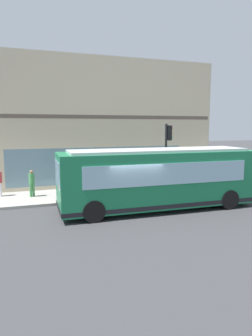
% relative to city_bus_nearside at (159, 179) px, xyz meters
% --- Properties ---
extents(ground, '(120.00, 120.00, 0.00)m').
position_rel_city_bus_nearside_xyz_m(ground, '(-0.35, 1.64, -1.55)').
color(ground, '#38383A').
extents(sidewalk_curb, '(3.61, 40.00, 0.15)m').
position_rel_city_bus_nearside_xyz_m(sidewalk_curb, '(4.05, 1.64, -1.48)').
color(sidewalk_curb, '#9E9991').
rests_on(sidewalk_curb, ground).
extents(building_corner, '(9.52, 16.98, 8.74)m').
position_rel_city_bus_nearside_xyz_m(building_corner, '(10.58, 1.64, 2.81)').
color(building_corner, beige).
rests_on(building_corner, ground).
extents(city_bus_nearside, '(2.74, 10.08, 3.07)m').
position_rel_city_bus_nearside_xyz_m(city_bus_nearside, '(0.00, 0.00, 0.00)').
color(city_bus_nearside, '#197247').
rests_on(city_bus_nearside, ground).
extents(traffic_light_near_corner, '(0.32, 0.49, 4.20)m').
position_rel_city_bus_nearside_xyz_m(traffic_light_near_corner, '(2.74, -1.85, 1.52)').
color(traffic_light_near_corner, black).
rests_on(traffic_light_near_corner, sidewalk_curb).
extents(fire_hydrant, '(0.35, 0.35, 0.74)m').
position_rel_city_bus_nearside_xyz_m(fire_hydrant, '(4.80, -1.06, -1.04)').
color(fire_hydrant, gold).
rests_on(fire_hydrant, sidewalk_curb).
extents(pedestrian_by_light_pole, '(0.32, 0.32, 1.55)m').
position_rel_city_bus_nearside_xyz_m(pedestrian_by_light_pole, '(4.24, 6.06, -0.52)').
color(pedestrian_by_light_pole, '#3F8C4C').
rests_on(pedestrian_by_light_pole, sidewalk_curb).
extents(pedestrian_near_building_entrance, '(0.32, 0.32, 1.72)m').
position_rel_city_bus_nearside_xyz_m(pedestrian_near_building_entrance, '(3.67, -6.86, -0.41)').
color(pedestrian_near_building_entrance, black).
rests_on(pedestrian_near_building_entrance, sidewalk_curb).
extents(pedestrian_near_hydrant, '(0.32, 0.32, 1.56)m').
position_rel_city_bus_nearside_xyz_m(pedestrian_near_hydrant, '(4.83, -2.80, -0.51)').
color(pedestrian_near_hydrant, '#8C3F8C').
rests_on(pedestrian_near_hydrant, sidewalk_curb).
extents(newspaper_vending_box, '(0.44, 0.42, 0.90)m').
position_rel_city_bus_nearside_xyz_m(newspaper_vending_box, '(4.28, 1.04, -0.95)').
color(newspaper_vending_box, '#263F99').
rests_on(newspaper_vending_box, sidewalk_curb).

